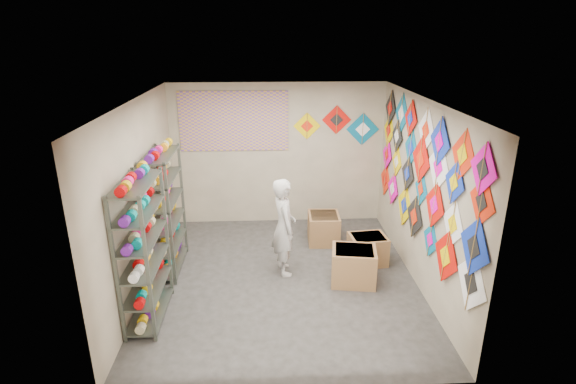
{
  "coord_description": "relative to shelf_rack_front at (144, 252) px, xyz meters",
  "views": [
    {
      "loc": [
        -0.21,
        -5.99,
        3.58
      ],
      "look_at": [
        0.1,
        0.3,
        1.3
      ],
      "focal_mm": 28.0,
      "sensor_mm": 36.0,
      "label": 1
    }
  ],
  "objects": [
    {
      "name": "room_walls",
      "position": [
        1.78,
        0.85,
        0.69
      ],
      "size": [
        4.5,
        4.5,
        4.5
      ],
      "color": "tan",
      "rests_on": "ground"
    },
    {
      "name": "string_spools",
      "position": [
        -0.0,
        0.65,
        0.1
      ],
      "size": [
        0.12,
        2.36,
        0.12
      ],
      "color": "#FF1989",
      "rests_on": "ground"
    },
    {
      "name": "shelf_rack_front",
      "position": [
        0.0,
        0.0,
        0.0
      ],
      "size": [
        0.4,
        1.1,
        1.9
      ],
      "primitive_type": "cube",
      "color": "#4C5147",
      "rests_on": "ground"
    },
    {
      "name": "carton_c",
      "position": [
        2.56,
        2.1,
        -0.69
      ],
      "size": [
        0.56,
        0.61,
        0.52
      ],
      "primitive_type": "cube",
      "rotation": [
        0.0,
        0.0,
        -0.04
      ],
      "color": "brown",
      "rests_on": "ground"
    },
    {
      "name": "ground",
      "position": [
        1.78,
        0.85,
        -0.95
      ],
      "size": [
        4.5,
        4.5,
        0.0
      ],
      "primitive_type": "plane",
      "color": "#2F2C29"
    },
    {
      "name": "carton_b",
      "position": [
        3.18,
        1.29,
        -0.71
      ],
      "size": [
        0.62,
        0.53,
        0.47
      ],
      "primitive_type": "cube",
      "rotation": [
        0.0,
        0.0,
        0.11
      ],
      "color": "brown",
      "rests_on": "ground"
    },
    {
      "name": "back_wall_kites",
      "position": [
        2.93,
        3.09,
        0.95
      ],
      "size": [
        1.62,
        0.02,
        0.77
      ],
      "color": "#F8D100",
      "rests_on": "room_walls"
    },
    {
      "name": "carton_a",
      "position": [
        2.84,
        0.72,
        -0.68
      ],
      "size": [
        0.72,
        0.63,
        0.54
      ],
      "primitive_type": "cube",
      "rotation": [
        0.0,
        0.0,
        -0.16
      ],
      "color": "brown",
      "rests_on": "ground"
    },
    {
      "name": "shopkeeper",
      "position": [
        1.81,
        1.07,
        -0.18
      ],
      "size": [
        0.7,
        0.59,
        1.53
      ],
      "primitive_type": "imported",
      "rotation": [
        0.0,
        0.0,
        1.77
      ],
      "color": "beige",
      "rests_on": "ground"
    },
    {
      "name": "kite_wall_display",
      "position": [
        3.76,
        0.81,
        0.69
      ],
      "size": [
        0.06,
        4.37,
        2.06
      ],
      "color": "white",
      "rests_on": "room_walls"
    },
    {
      "name": "poster",
      "position": [
        0.98,
        3.08,
        1.05
      ],
      "size": [
        2.0,
        0.01,
        1.1
      ],
      "primitive_type": "cube",
      "color": "#71489C",
      "rests_on": "room_walls"
    },
    {
      "name": "shelf_rack_back",
      "position": [
        0.0,
        1.3,
        0.0
      ],
      "size": [
        0.4,
        1.1,
        1.9
      ],
      "primitive_type": "cube",
      "color": "#4C5147",
      "rests_on": "ground"
    }
  ]
}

